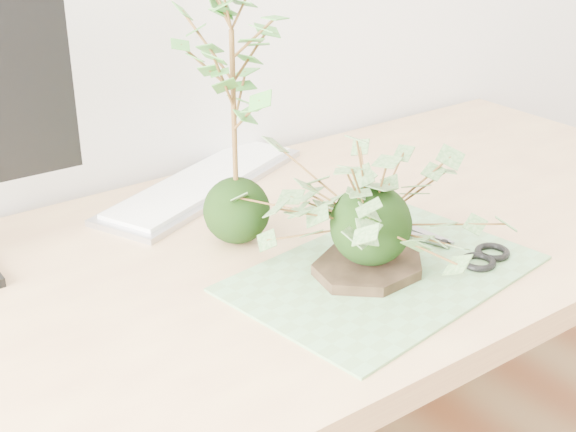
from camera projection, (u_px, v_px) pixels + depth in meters
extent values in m
cube|color=tan|center=(295.00, 255.00, 1.20)|extent=(1.60, 0.70, 0.04)
cube|color=tan|center=(466.00, 263.00, 1.96)|extent=(0.06, 0.06, 0.70)
cube|color=#68925A|center=(384.00, 273.00, 1.10)|extent=(0.45, 0.33, 0.00)
cylinder|color=black|center=(369.00, 266.00, 1.10)|extent=(0.18, 0.18, 0.01)
sphere|color=black|center=(371.00, 225.00, 1.07)|extent=(0.11, 0.11, 0.11)
sphere|color=black|center=(237.00, 210.00, 1.18)|extent=(0.10, 0.10, 0.10)
cylinder|color=#543718|center=(234.00, 117.00, 1.12)|extent=(0.01, 0.01, 0.24)
cube|color=#AEAEB7|center=(204.00, 185.00, 1.38)|extent=(0.46, 0.30, 0.01)
cube|color=white|center=(203.00, 180.00, 1.38)|extent=(0.42, 0.26, 0.01)
cube|color=gray|center=(416.00, 233.00, 1.21)|extent=(0.05, 0.12, 0.00)
cube|color=gray|center=(425.00, 230.00, 1.22)|extent=(0.03, 0.12, 0.00)
torus|color=black|center=(471.00, 263.00, 1.11)|extent=(0.06, 0.06, 0.01)
torus|color=black|center=(490.00, 255.00, 1.14)|extent=(0.06, 0.06, 0.01)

